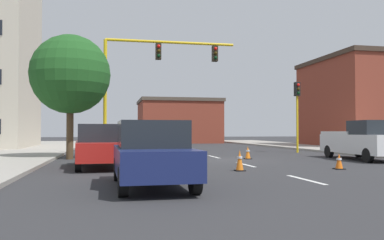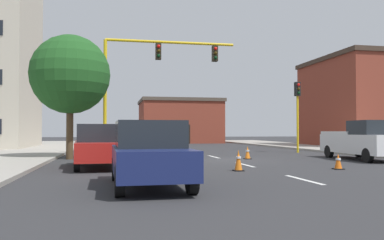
{
  "view_description": "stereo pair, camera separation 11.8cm",
  "coord_description": "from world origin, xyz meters",
  "views": [
    {
      "loc": [
        -5.81,
        -19.82,
        1.48
      ],
      "look_at": [
        -0.89,
        4.36,
        2.14
      ],
      "focal_mm": 37.82,
      "sensor_mm": 36.0,
      "label": 1
    },
    {
      "loc": [
        -5.69,
        -19.84,
        1.48
      ],
      "look_at": [
        -0.89,
        4.36,
        2.14
      ],
      "focal_mm": 37.82,
      "sensor_mm": 36.0,
      "label": 2
    }
  ],
  "objects": [
    {
      "name": "lane_stripe_seg_1",
      "position": [
        0.0,
        -8.5,
        0.0
      ],
      "size": [
        0.16,
        2.4,
        0.01
      ],
      "primitive_type": "cube",
      "color": "silver",
      "rests_on": "ground_plane"
    },
    {
      "name": "traffic_cone_roadside_b",
      "position": [
        2.82,
        -5.73,
        0.3
      ],
      "size": [
        0.36,
        0.36,
        0.62
      ],
      "color": "black",
      "rests_on": "ground_plane"
    },
    {
      "name": "sidewalk_right",
      "position": [
        11.52,
        8.0,
        0.07
      ],
      "size": [
        6.0,
        56.0,
        0.14
      ],
      "primitive_type": "cube",
      "color": "#9E998E",
      "rests_on": "ground_plane"
    },
    {
      "name": "building_brick_center",
      "position": [
        2.64,
        30.51,
        2.7
      ],
      "size": [
        9.86,
        9.16,
        5.38
      ],
      "color": "brown",
      "rests_on": "ground_plane"
    },
    {
      "name": "sedan_navy_near_left",
      "position": [
        -4.72,
        -9.09,
        0.89
      ],
      "size": [
        1.94,
        4.53,
        1.74
      ],
      "color": "navy",
      "rests_on": "ground_plane"
    },
    {
      "name": "traffic_cone_roadside_a",
      "position": [
        1.28,
        0.33,
        0.33
      ],
      "size": [
        0.36,
        0.36,
        0.68
      ],
      "color": "black",
      "rests_on": "ground_plane"
    },
    {
      "name": "sedan_red_mid_left",
      "position": [
        -6.2,
        -3.17,
        0.89
      ],
      "size": [
        2.16,
        4.62,
        1.74
      ],
      "color": "#B21E19",
      "rests_on": "ground_plane"
    },
    {
      "name": "traffic_cone_roadside_c",
      "position": [
        -1.12,
        -5.57,
        0.38
      ],
      "size": [
        0.36,
        0.36,
        0.78
      ],
      "color": "black",
      "rests_on": "ground_plane"
    },
    {
      "name": "traffic_signal_gantry",
      "position": [
        -5.02,
        3.87,
        2.21
      ],
      "size": [
        8.57,
        1.2,
        6.83
      ],
      "color": "yellow",
      "rests_on": "ground_plane"
    },
    {
      "name": "ground_plane",
      "position": [
        0.0,
        0.0,
        0.0
      ],
      "size": [
        160.0,
        160.0,
        0.0
      ],
      "primitive_type": "plane",
      "color": "#2D2D30"
    },
    {
      "name": "tree_left_near",
      "position": [
        -7.85,
        2.05,
        4.42
      ],
      "size": [
        4.13,
        4.13,
        6.49
      ],
      "color": "#4C3823",
      "rests_on": "ground_plane"
    },
    {
      "name": "traffic_light_pole_right",
      "position": [
        6.7,
        5.65,
        3.53
      ],
      "size": [
        0.32,
        0.47,
        4.8
      ],
      "color": "yellow",
      "rests_on": "ground_plane"
    },
    {
      "name": "lane_stripe_seg_3",
      "position": [
        0.0,
        2.5,
        0.0
      ],
      "size": [
        0.16,
        2.4,
        0.01
      ],
      "primitive_type": "cube",
      "color": "silver",
      "rests_on": "ground_plane"
    },
    {
      "name": "building_row_right",
      "position": [
        18.81,
        13.83,
        4.13
      ],
      "size": [
        11.62,
        10.51,
        8.23
      ],
      "color": "brown",
      "rests_on": "ground_plane"
    },
    {
      "name": "pickup_truck_white",
      "position": [
        6.89,
        -1.36,
        0.97
      ],
      "size": [
        2.24,
        5.48,
        1.99
      ],
      "color": "white",
      "rests_on": "ground_plane"
    },
    {
      "name": "lane_stripe_seg_2",
      "position": [
        0.0,
        -3.0,
        0.0
      ],
      "size": [
        0.16,
        2.4,
        0.01
      ],
      "primitive_type": "cube",
      "color": "silver",
      "rests_on": "ground_plane"
    },
    {
      "name": "sidewalk_left",
      "position": [
        -11.52,
        8.0,
        0.07
      ],
      "size": [
        6.0,
        56.0,
        0.14
      ],
      "primitive_type": "cube",
      "color": "#9E998E",
      "rests_on": "ground_plane"
    }
  ]
}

